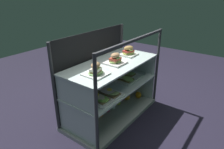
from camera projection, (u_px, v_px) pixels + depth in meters
ground_plane at (112, 115)px, 2.30m from camera, size 6.00×6.00×0.02m
case_base_deck at (112, 113)px, 2.29m from camera, size 1.13×0.54×0.04m
case_frame at (100, 71)px, 2.19m from camera, size 1.13×0.54×0.92m
riser_lower_tier at (112, 99)px, 2.22m from camera, size 1.07×0.48×0.31m
shelf_lower_glass at (112, 86)px, 2.15m from camera, size 1.08×0.49×0.02m
riser_upper_tier at (112, 75)px, 2.10m from camera, size 1.07×0.48×0.24m
shelf_upper_glass at (112, 64)px, 2.05m from camera, size 1.08×0.49×0.02m
plated_roll_sandwich_near_right_corner at (96, 71)px, 1.76m from camera, size 0.20×0.20×0.12m
plated_roll_sandwich_left_of_center at (115, 60)px, 2.02m from camera, size 0.19×0.19×0.11m
plated_roll_sandwich_near_left_corner at (128, 52)px, 2.27m from camera, size 0.18×0.18×0.11m
open_sandwich_tray_far_left at (101, 95)px, 1.92m from camera, size 0.34×0.37×0.06m
open_sandwich_tray_mid_right at (124, 76)px, 2.34m from camera, size 0.34×0.36×0.05m
juice_bottle_back_right at (82, 123)px, 1.94m from camera, size 0.07×0.07×0.23m
juice_bottle_back_center at (89, 119)px, 2.02m from camera, size 0.07×0.07×0.21m
juice_bottle_front_middle at (95, 114)px, 2.11m from camera, size 0.07×0.07×0.20m
juice_bottle_front_second at (100, 107)px, 2.17m from camera, size 0.07×0.07×0.25m
juice_bottle_front_fourth at (107, 105)px, 2.26m from camera, size 0.07×0.07×0.20m
juice_bottle_near_post at (113, 102)px, 2.31m from camera, size 0.06×0.06×0.20m
juice_bottle_tucked_behind at (118, 98)px, 2.40m from camera, size 0.07×0.07×0.20m
juice_bottle_back_left at (121, 92)px, 2.47m from camera, size 0.06×0.06×0.25m
orange_fruit_beside_bottles at (127, 97)px, 2.51m from camera, size 0.08×0.08×0.08m
orange_fruit_near_left_post at (126, 92)px, 2.62m from camera, size 0.08×0.08×0.08m
orange_fruit_rolled_forward at (138, 95)px, 2.55m from camera, size 0.08×0.08×0.08m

